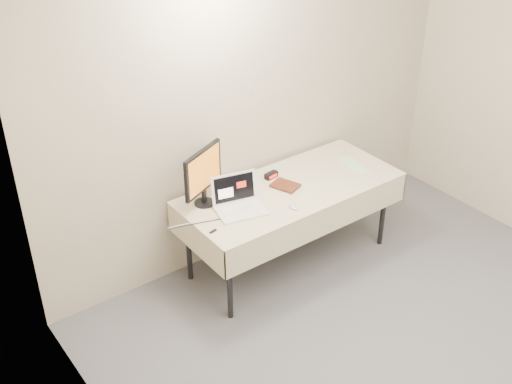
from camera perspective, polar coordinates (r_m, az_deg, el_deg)
back_wall at (r=5.27m, az=0.16°, el=8.21°), size 4.00×0.10×2.70m
table at (r=5.26m, az=3.12°, el=-0.15°), size 1.86×0.81×0.74m
laptop at (r=4.92m, az=-1.60°, el=-0.84°), size 0.42×0.38×0.26m
monitor at (r=4.88m, az=-4.73°, el=1.71°), size 0.43×0.21×0.47m
book at (r=5.12m, az=2.17°, el=1.14°), size 0.16×0.07×0.22m
alarm_clock at (r=5.34m, az=1.36°, el=1.51°), size 0.12×0.07×0.05m
clicker at (r=4.94m, az=3.36°, el=-1.40°), size 0.06×0.09×0.02m
paper_form at (r=5.61m, az=8.70°, el=2.39°), size 0.19×0.34×0.00m
usb_dongle at (r=4.69m, az=-3.84°, el=-3.50°), size 0.06×0.03×0.01m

